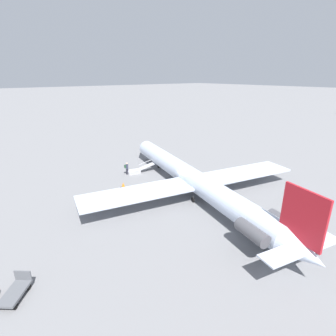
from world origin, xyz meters
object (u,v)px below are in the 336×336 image
Objects in this scene: airplane_main at (193,179)px; luggage_cart at (16,291)px; passenger at (127,168)px; boarding_stairs at (137,171)px.

airplane_main is 14.15× the size of luggage_cart.
luggage_cart is at bearing -125.43° from passenger.
luggage_cart is (-14.22, 17.78, 0.10)m from boarding_stairs.
passenger is (10.41, 2.86, -0.87)m from airplane_main.
passenger is at bearing 28.39° from airplane_main.
boarding_stairs reaches higher than luggage_cart.
passenger is 0.73× the size of luggage_cart.
luggage_cart is (-14.58, 16.44, -0.54)m from passenger.
boarding_stairs is (10.05, 1.52, -1.51)m from airplane_main.
passenger is at bearing 178.22° from boarding_stairs.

